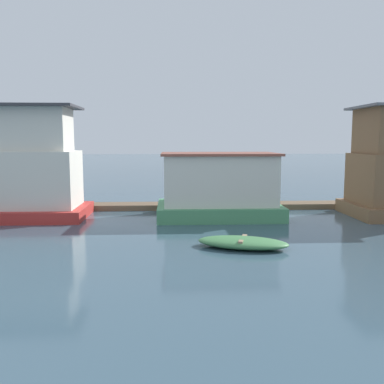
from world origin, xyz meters
TOP-DOWN VIEW (x-y plane):
  - ground_plane at (0.00, 0.00)m, footprint 200.00×200.00m
  - dock_walkway at (0.00, 2.73)m, footprint 33.80×1.46m
  - houseboat_red at (-8.78, 0.13)m, footprint 7.06×3.85m
  - houseboat_green at (1.40, -0.04)m, footprint 6.15×4.03m
  - dinghy_green at (1.57, -6.38)m, footprint 3.57×2.38m

SIDE VIEW (x-z plane):
  - ground_plane at x=0.00m, z-range 0.00..0.00m
  - dock_walkway at x=0.00m, z-range 0.00..0.30m
  - dinghy_green at x=1.57m, z-range 0.00..0.40m
  - houseboat_green at x=1.40m, z-range -0.08..3.17m
  - houseboat_red at x=-8.78m, z-range -0.33..5.23m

